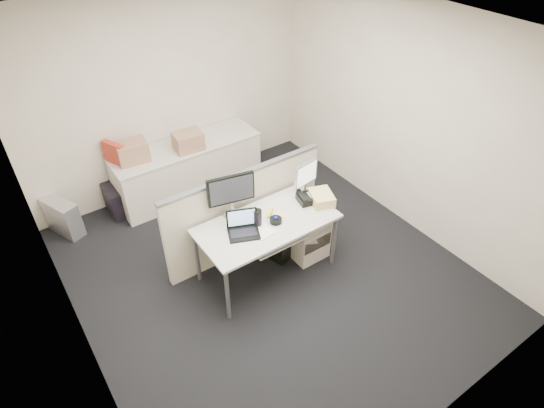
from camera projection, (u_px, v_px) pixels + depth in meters
floor at (267, 271)px, 5.26m from camera, size 4.00×4.50×0.01m
ceiling at (265, 33)px, 3.60m from camera, size 4.00×4.50×0.01m
wall_back at (169, 94)px, 5.88m from camera, size 4.00×0.02×2.70m
wall_front at (460, 332)px, 2.97m from camera, size 4.00×0.02×2.70m
wall_left at (54, 257)px, 3.52m from camera, size 0.02×4.50×2.70m
wall_right at (407, 119)px, 5.33m from camera, size 0.02×4.50×2.70m
desk at (267, 227)px, 4.85m from camera, size 1.50×0.75×0.73m
keyboard_tray at (277, 240)px, 4.76m from camera, size 0.62×0.32×0.02m
drawer_pedestal at (303, 229)px, 5.34m from camera, size 0.40×0.55×0.65m
cubicle_partition at (245, 214)px, 5.21m from camera, size 2.00×0.06×1.10m
back_counter at (188, 169)px, 6.28m from camera, size 2.00×0.60×0.72m
monitor_main at (231, 196)px, 4.76m from camera, size 0.54×0.30×0.51m
monitor_small at (305, 179)px, 5.09m from camera, size 0.35×0.22×0.41m
laptop at (243, 225)px, 4.59m from camera, size 0.38×0.34×0.24m
trackball at (276, 220)px, 4.80m from camera, size 0.17×0.17×0.05m
desk_phone at (309, 198)px, 5.08m from camera, size 0.28×0.25×0.08m
paper_stack at (262, 230)px, 4.70m from camera, size 0.22×0.27×0.01m
sticky_pad at (281, 216)px, 4.89m from camera, size 0.08×0.08×0.01m
travel_mug at (258, 218)px, 4.72m from camera, size 0.10×0.10×0.18m
banana at (270, 212)px, 4.91m from camera, size 0.18×0.16×0.04m
cellphone at (247, 216)px, 4.88m from camera, size 0.07×0.11×0.01m
manila_folders at (321, 198)px, 5.06m from camera, size 0.32×0.36×0.11m
keyboard at (278, 234)px, 4.79m from camera, size 0.50×0.35×0.03m
pc_tower_desk at (272, 241)px, 5.35m from camera, size 0.30×0.47×0.41m
pc_tower_spare_dark at (114, 201)px, 5.97m from camera, size 0.17×0.42×0.39m
pc_tower_spare_silver at (63, 217)px, 5.66m from camera, size 0.37×0.54×0.47m
cardboard_box_left at (132, 152)px, 5.68m from camera, size 0.40×0.32×0.28m
cardboard_box_right at (188, 142)px, 5.91m from camera, size 0.38×0.31×0.26m
red_binder at (115, 154)px, 5.63m from camera, size 0.21×0.33×0.30m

